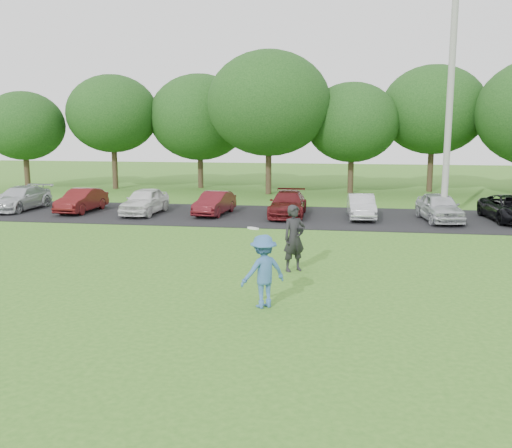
% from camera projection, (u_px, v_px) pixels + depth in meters
% --- Properties ---
extents(ground, '(100.00, 100.00, 0.00)m').
position_uv_depth(ground, '(234.00, 301.00, 13.86)').
color(ground, '#366D1F').
rests_on(ground, ground).
extents(parking_lot, '(32.00, 6.50, 0.03)m').
position_uv_depth(parking_lot, '(287.00, 216.00, 26.52)').
color(parking_lot, black).
rests_on(parking_lot, ground).
extents(utility_pole, '(0.28, 0.28, 9.49)m').
position_uv_depth(utility_pole, '(449.00, 112.00, 24.18)').
color(utility_pole, '#979692').
rests_on(utility_pole, ground).
extents(frisbee_player, '(1.28, 1.18, 1.94)m').
position_uv_depth(frisbee_player, '(263.00, 271.00, 13.28)').
color(frisbee_player, '#3864A0').
rests_on(frisbee_player, ground).
extents(camera_bystander, '(0.85, 0.80, 1.95)m').
position_uv_depth(camera_bystander, '(294.00, 238.00, 16.56)').
color(camera_bystander, black).
rests_on(camera_bystander, ground).
extents(parked_cars, '(28.37, 4.44, 1.24)m').
position_uv_depth(parked_cars, '(292.00, 204.00, 26.29)').
color(parked_cars, silver).
rests_on(parked_cars, parking_lot).
extents(tree_row, '(42.39, 9.85, 8.64)m').
position_uv_depth(tree_row, '(328.00, 113.00, 34.95)').
color(tree_row, '#38281C').
rests_on(tree_row, ground).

